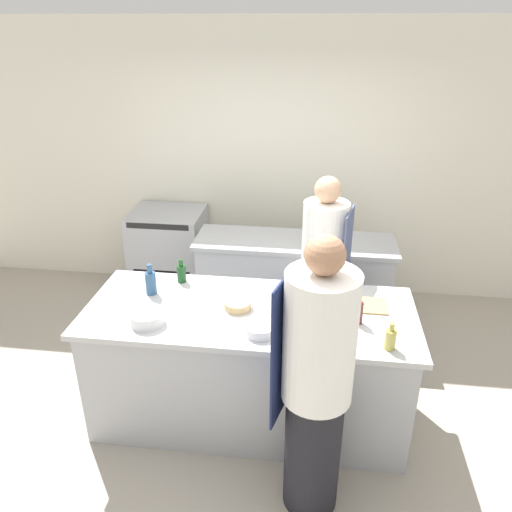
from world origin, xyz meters
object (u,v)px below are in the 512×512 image
object	(u,v)px
bottle_cooking_oil	(358,312)
bottle_sauce	(181,273)
oven_range	(170,253)
bottle_vinegar	(318,293)
bottle_olive_oil	(390,339)
bottle_wine	(151,282)
bowl_wooden_salad	(260,329)
bowl_ceramic_blue	(147,318)
bowl_mixing_large	(295,293)
chef_at_prep_near	(316,385)
chef_at_stove	(323,275)
bowl_prep_small	(238,305)

from	to	relation	value
bottle_cooking_oil	bottle_sauce	world-z (taller)	bottle_cooking_oil
oven_range	bottle_vinegar	world-z (taller)	bottle_vinegar
bottle_olive_oil	bottle_wine	distance (m)	1.72
bottle_cooking_oil	bowl_wooden_salad	size ratio (longest dim) A/B	1.03
bowl_ceramic_blue	bowl_wooden_salad	size ratio (longest dim) A/B	1.08
bottle_olive_oil	bowl_mixing_large	size ratio (longest dim) A/B	0.75
oven_range	chef_at_prep_near	bearing A→B (deg)	-57.11
bottle_vinegar	bowl_wooden_salad	bearing A→B (deg)	-131.13
chef_at_prep_near	bottle_olive_oil	xyz separation A→B (m)	(0.44, 0.37, 0.09)
bowl_ceramic_blue	bowl_mixing_large	bearing A→B (deg)	25.65
bottle_vinegar	bowl_wooden_salad	size ratio (longest dim) A/B	1.11
bowl_wooden_salad	bottle_vinegar	bearing A→B (deg)	48.87
chef_at_stove	bowl_wooden_salad	bearing A→B (deg)	-8.93
bottle_olive_oil	bowl_prep_small	distance (m)	1.05
bottle_wine	bottle_cooking_oil	distance (m)	1.49
chef_at_stove	bowl_mixing_large	world-z (taller)	chef_at_stove
bottle_wine	bottle_cooking_oil	world-z (taller)	bottle_wine
bowl_ceramic_blue	bowl_wooden_salad	world-z (taller)	bowl_ceramic_blue
bottle_wine	bottle_sauce	bearing A→B (deg)	50.91
chef_at_stove	bottle_cooking_oil	size ratio (longest dim) A/B	7.89
bottle_olive_oil	bowl_wooden_salad	bearing A→B (deg)	175.56
oven_range	chef_at_stove	xyz separation A→B (m)	(1.63, -1.01, 0.37)
bottle_vinegar	bottle_olive_oil	bearing A→B (deg)	-47.13
bottle_wine	bowl_ceramic_blue	xyz separation A→B (m)	(0.10, -0.39, -0.05)
chef_at_stove	bottle_wine	xyz separation A→B (m)	(-1.25, -0.61, 0.18)
oven_range	bottle_sauce	world-z (taller)	bottle_sauce
chef_at_prep_near	chef_at_stove	distance (m)	1.46
bottle_vinegar	bowl_ceramic_blue	world-z (taller)	bottle_vinegar
oven_range	bottle_cooking_oil	bearing A→B (deg)	-44.62
bottle_wine	bowl_wooden_salad	xyz separation A→B (m)	(0.85, -0.41, -0.06)
bottle_sauce	bowl_wooden_salad	bearing A→B (deg)	-42.29
oven_range	bottle_olive_oil	world-z (taller)	bottle_olive_oil
bowl_mixing_large	bowl_prep_small	world-z (taller)	bowl_mixing_large
bottle_sauce	bowl_wooden_salad	size ratio (longest dim) A/B	0.90
bottle_sauce	bowl_ceramic_blue	bearing A→B (deg)	-96.89
bowl_wooden_salad	bottle_wine	bearing A→B (deg)	154.36
bottle_olive_oil	bowl_prep_small	xyz separation A→B (m)	(-0.99, 0.35, -0.04)
chef_at_prep_near	chef_at_stove	xyz separation A→B (m)	(0.03, 1.46, -0.06)
bottle_cooking_oil	bowl_wooden_salad	distance (m)	0.66
bottle_cooking_oil	bowl_mixing_large	world-z (taller)	bottle_cooking_oil
bowl_ceramic_blue	bottle_sauce	bearing A→B (deg)	83.11
bottle_cooking_oil	bottle_sauce	bearing A→B (deg)	162.31
bowl_prep_small	bowl_ceramic_blue	bearing A→B (deg)	-154.81
chef_at_stove	bowl_mixing_large	size ratio (longest dim) A/B	6.92
bottle_vinegar	bottle_sauce	bearing A→B (deg)	168.84
bottle_wine	bowl_mixing_large	xyz separation A→B (m)	(1.05, 0.06, -0.05)
oven_range	bowl_wooden_salad	bearing A→B (deg)	-58.84
bottle_vinegar	bowl_prep_small	distance (m)	0.57
chef_at_stove	chef_at_prep_near	bearing A→B (deg)	11.22
bottle_wine	oven_range	bearing A→B (deg)	103.06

